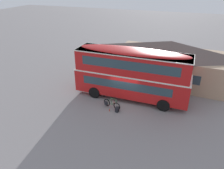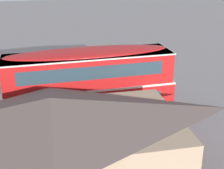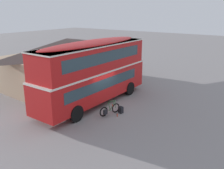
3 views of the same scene
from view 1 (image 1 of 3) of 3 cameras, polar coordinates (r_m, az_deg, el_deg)
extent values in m
plane|color=gray|center=(19.98, 3.42, -4.44)|extent=(120.00, 120.00, 0.00)
cylinder|color=black|center=(20.89, 14.45, -2.09)|extent=(1.10, 0.29, 1.10)
cylinder|color=black|center=(18.82, 13.51, -5.38)|extent=(1.10, 0.29, 1.10)
cylinder|color=black|center=(22.24, -2.13, 0.65)|extent=(1.10, 0.29, 1.10)
cylinder|color=black|center=(20.32, -4.69, -2.12)|extent=(1.10, 0.29, 1.10)
cube|color=red|center=(19.87, 5.13, 0.31)|extent=(10.41, 2.56, 2.10)
cube|color=white|center=(19.41, 5.26, 3.16)|extent=(10.43, 2.58, 0.12)
cube|color=red|center=(19.04, 5.38, 5.87)|extent=(10.10, 2.51, 1.90)
ellipsoid|color=red|center=(18.70, 5.51, 8.82)|extent=(9.89, 2.46, 0.36)
cube|color=#2D424C|center=(19.24, 20.15, -1.45)|extent=(0.07, 2.05, 0.90)
cube|color=black|center=(18.32, 20.86, 5.07)|extent=(0.07, 1.38, 0.44)
cube|color=#2D424C|center=(18.71, 3.54, -0.36)|extent=(8.11, 0.09, 0.76)
cube|color=#2D424C|center=(17.90, 4.34, 5.03)|extent=(8.52, 0.09, 0.80)
cube|color=#2D424C|center=(20.87, 5.57, 2.55)|extent=(8.11, 0.09, 0.76)
cube|color=#2D424C|center=(20.10, 6.34, 7.41)|extent=(8.52, 0.09, 0.80)
cube|color=white|center=(18.74, 5.50, 8.47)|extent=(10.20, 2.59, 0.08)
torus|color=black|center=(18.58, 1.29, -5.78)|extent=(0.68, 0.25, 0.68)
torus|color=black|center=(19.10, -1.35, -4.80)|extent=(0.68, 0.25, 0.68)
cylinder|color=#B2B2B7|center=(18.58, 1.29, -5.78)|extent=(0.07, 0.11, 0.05)
cylinder|color=#B2B2B7|center=(19.10, -1.35, -4.80)|extent=(0.07, 0.11, 0.05)
cylinder|color=#2D6B38|center=(18.57, 0.57, -4.82)|extent=(0.47, 0.16, 0.67)
cylinder|color=#2D6B38|center=(18.44, 0.40, -3.90)|extent=(0.58, 0.19, 0.04)
cylinder|color=#2D6B38|center=(18.72, -0.17, -4.55)|extent=(0.18, 0.08, 0.66)
cylinder|color=#2D6B38|center=(18.97, -0.68, -5.13)|extent=(0.54, 0.17, 0.09)
cylinder|color=#2D6B38|center=(18.84, -0.85, -4.23)|extent=(0.42, 0.14, 0.60)
cylinder|color=#2D6B38|center=(18.44, 1.22, -4.98)|extent=(0.10, 0.06, 0.59)
cylinder|color=black|center=(18.27, 1.16, -4.03)|extent=(0.15, 0.45, 0.03)
ellipsoid|color=black|center=(18.58, -0.40, -3.54)|extent=(0.28, 0.16, 0.06)
cube|color=black|center=(18.97, -1.59, -4.97)|extent=(0.31, 0.21, 0.32)
cylinder|color=#D84C33|center=(18.57, 0.57, -4.82)|extent=(0.07, 0.07, 0.18)
cube|color=black|center=(18.33, 1.34, -6.68)|extent=(0.30, 0.34, 0.46)
ellipsoid|color=black|center=(18.21, 1.35, -6.07)|extent=(0.28, 0.32, 0.10)
cube|color=black|center=(18.32, 1.73, -6.98)|extent=(0.08, 0.22, 0.16)
cylinder|color=black|center=(18.45, 1.10, -6.44)|extent=(0.04, 0.04, 0.37)
cylinder|color=black|center=(18.33, 0.85, -6.68)|extent=(0.04, 0.04, 0.37)
cylinder|color=#D84C33|center=(18.47, -0.66, -6.86)|extent=(0.08, 0.08, 0.21)
cylinder|color=black|center=(18.41, -0.67, -6.56)|extent=(0.05, 0.05, 0.03)
cube|color=tan|center=(24.44, 14.83, 4.73)|extent=(11.91, 6.50, 3.06)
pyramid|color=brown|center=(23.74, 15.45, 9.60)|extent=(12.33, 6.92, 1.29)
cube|color=#3D2319|center=(21.94, 13.36, 0.96)|extent=(1.10, 0.10, 2.10)
cube|color=#2D424C|center=(22.26, 6.21, 3.74)|extent=(1.10, 0.10, 0.90)
cube|color=#2D424C|center=(21.48, 21.11, 1.11)|extent=(1.10, 0.10, 0.90)
camera|label=2|loc=(35.66, 20.39, 24.87)|focal=52.23mm
camera|label=3|loc=(19.32, -51.51, 6.56)|focal=39.42mm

